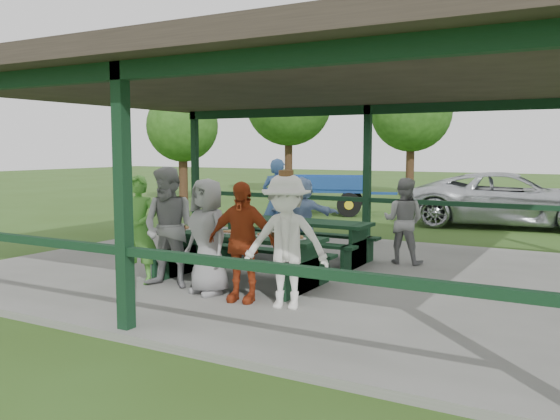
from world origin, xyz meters
The scene contains 19 objects.
ground centered at (0.00, 0.00, 0.00)m, with size 90.00×90.00×0.00m, color #304E18.
concrete_slab centered at (0.00, 0.00, 0.05)m, with size 10.00×8.00×0.10m, color slate.
pavilion_structure centered at (0.00, 0.00, 3.17)m, with size 10.60×8.60×3.24m.
picnic_table_near centered at (-0.13, -1.20, 0.58)m, with size 2.65×1.39×0.75m.
picnic_table_far centered at (-0.23, 0.80, 0.58)m, with size 2.81×1.39×0.75m.
table_setting centered at (-0.19, -1.18, 0.88)m, with size 2.30×0.45×0.10m.
contestant_green centered at (-1.46, -1.98, 0.93)m, with size 0.60×0.40×1.66m, color #4F9E36.
contestant_grey_left centered at (-0.87, -1.97, 0.99)m, with size 0.87×0.68×1.79m, color gray.
contestant_grey_mid centered at (-0.15, -2.02, 0.92)m, with size 0.80×0.52×1.64m, color gray.
contestant_red centered at (0.49, -2.12, 0.91)m, with size 0.95×0.40×1.62m, color #9E3717.
contestant_white_fedora centered at (1.18, -2.14, 0.97)m, with size 1.25×0.92×1.78m.
spectator_lblue centered at (-0.48, 1.58, 0.85)m, with size 1.39×0.44×1.50m, color #8CABD9.
spectator_blue centered at (-1.44, 2.26, 1.02)m, with size 0.67×0.44×1.84m, color #426AAB.
spectator_grey centered at (1.57, 1.52, 0.87)m, with size 0.75×0.58×1.53m, color gray.
pickup_truck centered at (2.37, 8.52, 0.75)m, with size 2.48×5.38×1.49m, color silver.
farm_trailer centered at (-3.46, 8.88, 0.67)m, with size 3.87×2.44×1.35m.
tree_far_left centered at (-8.53, 15.85, 4.24)m, with size 4.01×4.01×6.26m.
tree_left centered at (-3.03, 16.98, 3.74)m, with size 3.53×3.53×5.52m.
tree_edge_left centered at (-10.29, 10.18, 3.01)m, with size 2.85×2.85×4.45m.
Camera 1 is at (4.77, -8.71, 2.16)m, focal length 38.00 mm.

